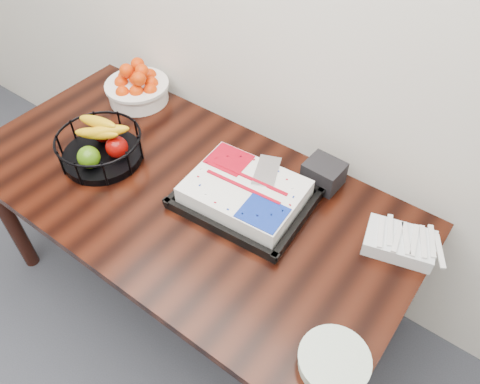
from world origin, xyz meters
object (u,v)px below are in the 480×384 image
Objects in this scene: fruit_basket at (100,145)px; napkin_box at (324,174)px; cake_tray at (245,194)px; table at (185,204)px; tangerine_bowl at (137,85)px; plate_stack at (334,362)px.

napkin_box is at bearing 27.65° from fruit_basket.
napkin_box reaches higher than cake_tray.
napkin_box is at bearing 40.29° from table.
tangerine_bowl is (-0.78, 0.23, 0.04)m from cake_tray.
tangerine_bowl is 0.42m from fruit_basket.
cake_tray is (0.23, 0.09, 0.13)m from table.
napkin_box is at bearing 55.06° from cake_tray.
fruit_basket is at bearing -65.32° from tangerine_bowl.
fruit_basket is 1.20m from plate_stack.
cake_tray is at bearing 14.13° from fruit_basket.
napkin_box is at bearing 122.02° from plate_stack.
fruit_basket reaches higher than cake_tray.
tangerine_bowl is at bearing 114.68° from fruit_basket.
plate_stack reaches higher than table.
tangerine_bowl is 1.48m from plate_stack.
napkin_box is (0.97, 0.03, -0.03)m from tangerine_bowl.
tangerine_bowl is 0.97m from napkin_box.
fruit_basket is 1.67× the size of plate_stack.
table is at bearing 9.61° from fruit_basket.
tangerine_bowl reaches higher than fruit_basket.
napkin_box is (0.79, 0.41, -0.03)m from fruit_basket.
cake_tray is 1.45× the size of fruit_basket.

